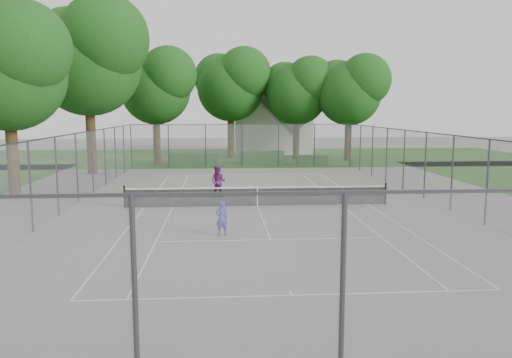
{
  "coord_description": "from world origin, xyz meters",
  "views": [
    {
      "loc": [
        -1.76,
        -23.9,
        4.67
      ],
      "look_at": [
        0.0,
        1.0,
        1.2
      ],
      "focal_mm": 35.0,
      "sensor_mm": 36.0,
      "label": 1
    }
  ],
  "objects": [
    {
      "name": "tree_side_front",
      "position": [
        -13.29,
        4.68,
        7.17
      ],
      "size": [
        7.26,
        6.62,
        10.43
      ],
      "color": "#332412",
      "rests_on": "ground"
    },
    {
      "name": "girl_player",
      "position": [
        -1.76,
        -5.64,
        0.66
      ],
      "size": [
        0.56,
        0.47,
        1.33
      ],
      "primitive_type": "imported",
      "rotation": [
        0.0,
        0.0,
        3.5
      ],
      "color": "#312BA4",
      "rests_on": "ground"
    },
    {
      "name": "tree_far_right",
      "position": [
        10.06,
        21.42,
        6.65
      ],
      "size": [
        6.74,
        6.15,
        9.68
      ],
      "color": "#332412",
      "rests_on": "ground"
    },
    {
      "name": "hedge_mid",
      "position": [
        1.78,
        18.75,
        0.59
      ],
      "size": [
        3.73,
        1.07,
        1.17
      ],
      "primitive_type": "cube",
      "color": "#1E4D18",
      "rests_on": "ground"
    },
    {
      "name": "tree_far_midright",
      "position": [
        5.52,
        23.38,
        6.62
      ],
      "size": [
        6.7,
        6.12,
        9.63
      ],
      "color": "#332412",
      "rests_on": "ground"
    },
    {
      "name": "court_markings",
      "position": [
        0.0,
        0.0,
        0.01
      ],
      "size": [
        11.03,
        23.83,
        0.01
      ],
      "color": "silver",
      "rests_on": "ground"
    },
    {
      "name": "tree_side_back",
      "position": [
        -11.07,
        13.11,
        8.66
      ],
      "size": [
        8.77,
        8.0,
        12.6
      ],
      "color": "#332412",
      "rests_on": "ground"
    },
    {
      "name": "grass_far",
      "position": [
        0.0,
        26.0,
        0.0
      ],
      "size": [
        60.0,
        20.0,
        0.0
      ],
      "primitive_type": "cube",
      "color": "#204C15",
      "rests_on": "ground"
    },
    {
      "name": "perimeter_fence",
      "position": [
        0.0,
        0.0,
        1.81
      ],
      "size": [
        18.08,
        34.08,
        3.52
      ],
      "color": "#38383D",
      "rests_on": "ground"
    },
    {
      "name": "house",
      "position": [
        3.8,
        30.63,
        4.07
      ],
      "size": [
        8.11,
        6.29,
        10.1
      ],
      "color": "silver",
      "rests_on": "ground"
    },
    {
      "name": "hedge_left",
      "position": [
        -4.03,
        18.1,
        0.51
      ],
      "size": [
        4.08,
        1.22,
        1.02
      ],
      "primitive_type": "cube",
      "color": "#1E4D18",
      "rests_on": "ground"
    },
    {
      "name": "tennis_net",
      "position": [
        0.0,
        0.0,
        0.51
      ],
      "size": [
        12.87,
        0.1,
        1.1
      ],
      "color": "black",
      "rests_on": "ground"
    },
    {
      "name": "hedge_right",
      "position": [
        6.04,
        18.52,
        0.4
      ],
      "size": [
        2.66,
        0.97,
        0.8
      ],
      "primitive_type": "cube",
      "color": "#1E4D18",
      "rests_on": "ground"
    },
    {
      "name": "ground",
      "position": [
        0.0,
        0.0,
        0.0
      ],
      "size": [
        120.0,
        120.0,
        0.0
      ],
      "primitive_type": "plane",
      "color": "slate",
      "rests_on": "ground"
    },
    {
      "name": "woman_player",
      "position": [
        -1.92,
        2.58,
        0.85
      ],
      "size": [
        1.0,
        0.9,
        1.71
      ],
      "primitive_type": "imported",
      "rotation": [
        0.0,
        0.0,
        -0.36
      ],
      "color": "#6B2367",
      "rests_on": "ground"
    },
    {
      "name": "tree_far_midleft",
      "position": [
        -0.68,
        24.84,
        7.29
      ],
      "size": [
        7.38,
        6.73,
        10.6
      ],
      "color": "#332412",
      "rests_on": "ground"
    },
    {
      "name": "tree_far_left",
      "position": [
        -7.32,
        20.72,
        6.94
      ],
      "size": [
        7.02,
        6.41,
        10.1
      ],
      "color": "#332412",
      "rests_on": "ground"
    }
  ]
}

